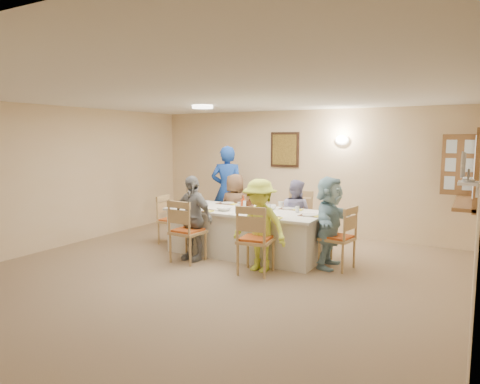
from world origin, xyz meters
The scene contains 49 objects.
ground centered at (0.00, 0.00, 0.00)m, with size 7.00×7.00×0.00m, color #7A634E.
room_walls centered at (0.00, 0.00, 1.51)m, with size 7.00×7.00×7.00m.
wall_picture centered at (-0.30, 3.46, 1.70)m, with size 0.62×0.05×0.72m.
wall_sconce centered at (0.90, 3.44, 1.90)m, with size 0.26×0.09×0.18m, color white.
ceiling_light centered at (-1.00, 1.50, 2.47)m, with size 0.36×0.36×0.05m, color white.
serving_hatch centered at (3.21, 2.40, 1.50)m, with size 0.06×1.50×1.15m, color brown.
hatch_sill centered at (3.09, 2.40, 0.97)m, with size 0.30×1.50×0.05m, color brown.
shutter_door centered at (2.95, 3.16, 1.50)m, with size 0.55×0.04×1.00m, color brown.
fan_shelf centered at (3.13, 1.05, 1.40)m, with size 0.22×0.36×0.03m, color white.
desk_fan centered at (3.10, 1.05, 1.55)m, with size 0.30×0.30×0.28m, color #A5A5A8, non-canonical shape.
dining_table centered at (-0.10, 1.41, 0.38)m, with size 2.61×1.10×0.76m, color silver.
chair_back_left centered at (-0.70, 2.21, 0.49)m, with size 0.47×0.47×0.98m, color tan, non-canonical shape.
chair_back_right centered at (0.50, 2.21, 0.51)m, with size 0.48×0.48×1.01m, color tan, non-canonical shape.
chair_front_left centered at (-0.70, 0.61, 0.50)m, with size 0.48×0.48×0.99m, color tan, non-canonical shape.
chair_front_right centered at (0.50, 0.61, 0.50)m, with size 0.48×0.48×1.01m, color tan, non-canonical shape.
chair_left_end centered at (-1.65, 1.41, 0.45)m, with size 0.43×0.43×0.89m, color tan, non-canonical shape.
chair_right_end centered at (1.45, 1.41, 0.48)m, with size 0.46×0.46×0.95m, color tan, non-canonical shape.
diner_back_left centered at (-0.70, 2.09, 0.64)m, with size 0.65×0.45×1.28m, color brown.
diner_back_right centered at (0.50, 2.09, 0.62)m, with size 0.65×0.53×1.23m, color #8A84B2.
diner_front_left centered at (-0.70, 0.73, 0.68)m, with size 0.83×0.43×1.35m, color gray.
diner_front_right centered at (0.50, 0.73, 0.68)m, with size 0.92×0.59×1.35m, color #E1F546.
diner_right_end centered at (1.32, 1.41, 0.69)m, with size 0.47×1.29×1.38m, color #94C2D1.
caregiver centered at (-1.15, 2.56, 0.89)m, with size 0.76×0.63×1.79m, color navy.
placemat_fl centered at (-0.70, 0.99, 0.76)m, with size 0.37×0.28×0.01m, color #472B19.
plate_fl centered at (-0.70, 0.99, 0.77)m, with size 0.23×0.23×0.01m, color white.
napkin_fl centered at (-0.52, 0.94, 0.77)m, with size 0.13×0.13×0.01m, color yellow.
placemat_fr centered at (0.50, 0.99, 0.76)m, with size 0.33×0.24×0.01m, color #472B19.
plate_fr centered at (0.50, 0.99, 0.77)m, with size 0.23×0.23×0.01m, color white.
napkin_fr centered at (0.68, 0.94, 0.77)m, with size 0.14×0.14×0.01m, color yellow.
placemat_bl centered at (-0.70, 1.83, 0.76)m, with size 0.37×0.27×0.01m, color #472B19.
plate_bl centered at (-0.70, 1.83, 0.77)m, with size 0.23×0.23×0.01m, color white.
napkin_bl centered at (-0.52, 1.78, 0.77)m, with size 0.13×0.13×0.01m, color yellow.
placemat_br centered at (0.50, 1.83, 0.76)m, with size 0.32×0.24×0.01m, color #472B19.
plate_br centered at (0.50, 1.83, 0.77)m, with size 0.23×0.23×0.01m, color white.
napkin_br centered at (0.68, 1.78, 0.77)m, with size 0.14×0.14×0.01m, color yellow.
placemat_le centered at (-1.20, 1.41, 0.76)m, with size 0.36×0.27×0.01m, color #472B19.
plate_le centered at (-1.20, 1.41, 0.77)m, with size 0.24×0.24×0.02m, color white.
napkin_le centered at (-1.02, 1.36, 0.77)m, with size 0.14×0.14×0.01m, color yellow.
placemat_re centered at (1.02, 1.41, 0.76)m, with size 0.32×0.24×0.01m, color #472B19.
plate_re centered at (1.02, 1.41, 0.77)m, with size 0.25×0.25×0.02m, color white.
napkin_re centered at (1.20, 1.36, 0.77)m, with size 0.14×0.14×0.01m, color yellow.
teacup_a centered at (-0.90, 1.06, 0.80)m, with size 0.12×0.12×0.08m, color white.
teacup_b centered at (0.29, 1.97, 0.81)m, with size 0.12×0.12×0.09m, color white.
bowl_a centered at (-0.36, 1.15, 0.79)m, with size 0.23×0.23×0.06m, color white.
bowl_b centered at (0.23, 1.66, 0.79)m, with size 0.25×0.25×0.07m, color white.
condiment_ketchup centered at (-0.15, 1.42, 0.88)m, with size 0.11×0.11×0.23m, color #BE3710.
condiment_brown centered at (-0.03, 1.44, 0.87)m, with size 0.11×0.11×0.23m, color #472312.
condiment_malt centered at (0.00, 1.42, 0.83)m, with size 0.12×0.12×0.14m, color #472312.
drinking_glass centered at (-0.25, 1.46, 0.82)m, with size 0.07×0.07×0.10m, color silver.
Camera 1 is at (3.24, -4.72, 1.93)m, focal length 32.00 mm.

